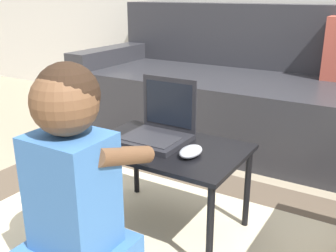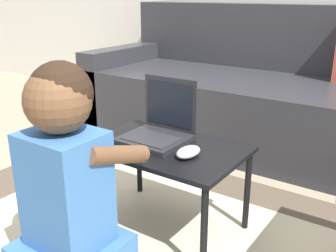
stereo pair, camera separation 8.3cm
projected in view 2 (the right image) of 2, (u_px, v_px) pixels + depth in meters
ground_plane at (128, 246)px, 1.47m from camera, size 16.00×16.00×0.00m
couch at (251, 95)px, 2.48m from camera, size 2.04×0.89×0.83m
laptop_desk at (166, 156)px, 1.48m from camera, size 0.58×0.39×0.35m
laptop at (158, 130)px, 1.52m from camera, size 0.24×0.22×0.23m
computer_mouse at (188, 152)px, 1.37m from camera, size 0.07×0.11×0.03m
person_seated at (68, 189)px, 1.17m from camera, size 0.30×0.39×0.73m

